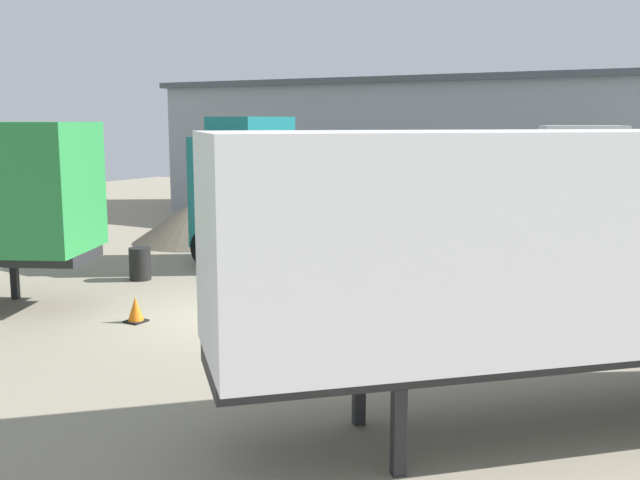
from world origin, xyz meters
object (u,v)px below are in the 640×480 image
object	(u,v)px
tractor_unit_teal	(260,197)
traffic_cone	(136,311)
oil_drum	(140,264)
container_trailer_blue	(590,243)
gravel_pile	(194,222)
tractor_unit_white	(580,207)

from	to	relation	value
tractor_unit_teal	traffic_cone	distance (m)	6.92
oil_drum	traffic_cone	distance (m)	4.40
container_trailer_blue	gravel_pile	distance (m)	18.16
gravel_pile	oil_drum	bearing A→B (deg)	-63.70
tractor_unit_teal	oil_drum	size ratio (longest dim) A/B	8.01
oil_drum	traffic_cone	bearing A→B (deg)	-47.90
tractor_unit_teal	gravel_pile	xyz separation A→B (m)	(-4.51, 2.41, -1.33)
tractor_unit_white	oil_drum	world-z (taller)	tractor_unit_white
tractor_unit_white	traffic_cone	world-z (taller)	tractor_unit_white
container_trailer_blue	gravel_pile	size ratio (longest dim) A/B	2.09
oil_drum	tractor_unit_white	bearing A→B (deg)	31.51
container_trailer_blue	oil_drum	size ratio (longest dim) A/B	10.39
tractor_unit_white	oil_drum	xyz separation A→B (m)	(-10.17, -6.24, -1.51)
gravel_pile	oil_drum	distance (m)	6.38
tractor_unit_white	gravel_pile	xyz separation A→B (m)	(-13.00, -0.52, -1.22)
gravel_pile	traffic_cone	xyz separation A→B (m)	(5.77, -8.98, -0.47)
container_trailer_blue	traffic_cone	bearing A→B (deg)	-49.94
tractor_unit_teal	oil_drum	world-z (taller)	tractor_unit_teal
tractor_unit_teal	oil_drum	distance (m)	4.04
tractor_unit_teal	oil_drum	xyz separation A→B (m)	(-1.68, -3.30, -1.62)
traffic_cone	tractor_unit_white	bearing A→B (deg)	52.74
tractor_unit_white	tractor_unit_teal	size ratio (longest dim) A/B	0.94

